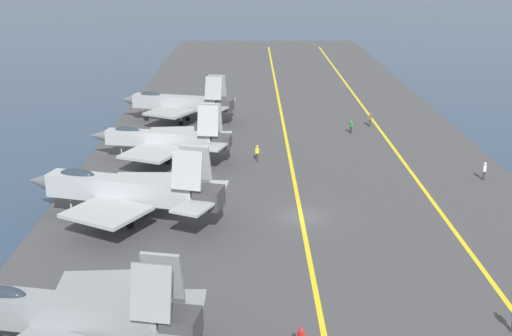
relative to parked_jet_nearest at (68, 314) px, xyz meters
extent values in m
plane|color=navy|center=(19.25, -14.04, -2.84)|extent=(2000.00, 2000.00, 0.00)
cube|color=#424244|center=(19.25, -14.04, -2.64)|extent=(228.40, 43.43, 0.40)
cube|color=yellow|center=(19.25, -25.98, -2.43)|extent=(205.56, 1.01, 0.01)
cube|color=yellow|center=(19.25, -14.04, -2.43)|extent=(205.56, 0.36, 0.01)
cube|color=gray|center=(0.07, 0.33, 0.01)|extent=(3.89, 11.34, 1.75)
cube|color=#38383A|center=(-1.22, -6.21, 0.01)|extent=(2.33, 2.17, 1.49)
ellipsoid|color=#232D38|center=(0.73, 3.68, 0.84)|extent=(1.47, 2.86, 0.96)
cube|color=gray|center=(3.35, -0.70, -0.56)|extent=(5.33, 5.10, 0.28)
cube|color=gray|center=(-1.89, -4.84, 2.36)|extent=(1.30, 2.26, 2.91)
cube|color=gray|center=(-0.09, -5.20, 2.36)|extent=(1.30, 2.26, 2.91)
cube|color=gray|center=(1.10, -6.20, 0.01)|extent=(2.84, 2.18, 0.20)
cylinder|color=#B2B2B7|center=(1.05, -1.02, -1.65)|extent=(0.16, 0.16, 1.57)
cube|color=#9EA3A8|center=(18.47, 0.70, 0.35)|extent=(5.16, 12.69, 1.89)
cone|color=#5B5E60|center=(20.41, 7.78, 0.35)|extent=(2.36, 2.78, 1.79)
cube|color=#38383A|center=(16.49, -6.55, 0.35)|extent=(2.64, 2.55, 1.60)
ellipsoid|color=#232D38|center=(19.49, 4.40, 1.25)|extent=(1.81, 3.24, 1.04)
cube|color=#9EA3A8|center=(15.10, 1.18, -0.26)|extent=(6.92, 7.15, 0.28)
cube|color=#9EA3A8|center=(21.62, -0.61, -0.26)|extent=(4.99, 5.57, 0.28)
cube|color=#9EA3A8|center=(15.89, -4.97, 2.81)|extent=(1.52, 2.55, 2.98)
cube|color=#9EA3A8|center=(17.81, -5.50, 2.81)|extent=(1.52, 2.55, 2.98)
cube|color=#9EA3A8|center=(14.36, -5.44, 0.35)|extent=(3.55, 3.36, 0.20)
cube|color=#9EA3A8|center=(18.89, -6.68, 0.35)|extent=(3.01, 2.64, 0.20)
cylinder|color=#B2B2B7|center=(19.71, 5.23, -1.51)|extent=(0.16, 0.16, 1.84)
cylinder|color=black|center=(19.71, 5.23, -2.14)|extent=(0.37, 0.64, 0.60)
cylinder|color=#B2B2B7|center=(16.86, -0.19, -1.51)|extent=(0.16, 0.16, 1.84)
cylinder|color=black|center=(16.86, -0.19, -2.14)|extent=(0.37, 0.64, 0.60)
cylinder|color=#B2B2B7|center=(19.41, -0.89, -1.51)|extent=(0.16, 0.16, 1.84)
cylinder|color=black|center=(19.41, -0.89, -2.14)|extent=(0.37, 0.64, 0.60)
cube|color=#9EA3A8|center=(34.63, -0.17, 0.03)|extent=(3.34, 11.46, 1.50)
cone|color=#5B5E60|center=(35.70, 6.34, 0.03)|extent=(1.76, 2.35, 1.43)
cube|color=#38383A|center=(33.53, -6.84, 0.03)|extent=(2.01, 2.10, 1.28)
ellipsoid|color=#232D38|center=(35.19, 3.24, 0.74)|extent=(1.27, 2.86, 0.83)
cube|color=#9EA3A8|center=(31.11, 0.02, -0.46)|extent=(7.00, 6.69, 0.28)
cube|color=#9EA3A8|center=(38.02, -1.12, -0.46)|extent=(5.88, 5.34, 0.28)
cube|color=#9EA3A8|center=(32.95, -5.50, 2.35)|extent=(1.29, 2.28, 3.09)
cube|color=#9EA3A8|center=(34.51, -5.75, 2.35)|extent=(1.29, 2.28, 3.09)
cube|color=#9EA3A8|center=(31.48, -6.03, 0.03)|extent=(3.35, 2.96, 0.20)
cube|color=#9EA3A8|center=(35.73, -6.73, 0.03)|extent=(2.82, 2.18, 0.20)
cylinder|color=#B2B2B7|center=(35.32, 3.99, -1.58)|extent=(0.16, 0.16, 1.71)
cylinder|color=black|center=(35.32, 3.99, -2.14)|extent=(0.31, 0.63, 0.60)
cylinder|color=#B2B2B7|center=(33.40, -1.14, -1.58)|extent=(0.16, 0.16, 1.71)
cylinder|color=black|center=(33.40, -1.14, -2.14)|extent=(0.31, 0.63, 0.60)
cylinder|color=#B2B2B7|center=(35.48, -1.48, -1.58)|extent=(0.16, 0.16, 1.71)
cylinder|color=black|center=(35.48, -1.48, -2.14)|extent=(0.31, 0.63, 0.60)
cube|color=#93999E|center=(50.87, -0.10, 0.24)|extent=(4.45, 11.34, 1.70)
cone|color=#5B5E60|center=(52.50, 6.25, 0.24)|extent=(2.10, 2.47, 1.62)
cube|color=#38383A|center=(49.21, -6.60, 0.24)|extent=(2.35, 2.26, 1.45)
ellipsoid|color=#232D38|center=(51.72, 3.22, 1.04)|extent=(1.59, 2.89, 0.94)
cube|color=#93999E|center=(47.69, 0.32, -0.32)|extent=(6.42, 6.51, 0.28)
cube|color=#93999E|center=(53.86, -1.26, -0.32)|extent=(4.70, 4.91, 0.28)
cube|color=#93999E|center=(48.65, -5.19, 2.53)|extent=(1.39, 2.29, 2.84)
cube|color=#93999E|center=(50.38, -5.64, 2.53)|extent=(1.39, 2.29, 2.84)
cube|color=#93999E|center=(47.14, -5.59, 0.24)|extent=(3.43, 3.10, 0.20)
cube|color=#93999E|center=(51.50, -6.71, 0.24)|extent=(2.95, 2.34, 0.20)
cylinder|color=#B2B2B7|center=(51.91, 3.96, -1.53)|extent=(0.16, 0.16, 1.82)
cylinder|color=black|center=(51.91, 3.96, -2.14)|extent=(0.36, 0.64, 0.60)
cylinder|color=#B2B2B7|center=(49.44, -0.91, -1.53)|extent=(0.16, 0.16, 1.82)
cylinder|color=black|center=(49.44, -0.91, -2.14)|extent=(0.36, 0.64, 0.60)
cylinder|color=#B2B2B7|center=(51.74, -1.50, -1.53)|extent=(0.16, 0.16, 1.82)
cylinder|color=black|center=(51.74, -1.50, -2.14)|extent=(0.36, 0.64, 0.60)
cylinder|color=#383328|center=(48.60, -24.97, -1.98)|extent=(0.24, 0.24, 0.91)
cube|color=brown|center=(48.60, -24.97, -1.22)|extent=(0.39, 0.45, 0.61)
sphere|color=tan|center=(48.60, -24.97, -0.78)|extent=(0.22, 0.22, 0.22)
sphere|color=brown|center=(48.60, -24.97, -0.72)|extent=(0.24, 0.24, 0.24)
sphere|color=#9E7051|center=(-0.21, -12.55, -0.88)|extent=(0.22, 0.22, 0.22)
sphere|color=red|center=(-0.21, -12.55, -0.82)|extent=(0.24, 0.24, 0.24)
cylinder|color=#383328|center=(34.31, -10.51, -1.98)|extent=(0.24, 0.24, 0.90)
cube|color=yellow|center=(34.31, -10.51, -1.25)|extent=(0.27, 0.39, 0.56)
sphere|color=beige|center=(34.31, -10.51, -0.85)|extent=(0.22, 0.22, 0.22)
sphere|color=yellow|center=(34.31, -10.51, -0.79)|extent=(0.24, 0.24, 0.24)
cylinder|color=#383328|center=(28.25, -32.47, -1.99)|extent=(0.24, 0.24, 0.89)
cube|color=white|center=(28.25, -32.47, -1.25)|extent=(0.43, 0.35, 0.60)
sphere|color=beige|center=(28.25, -32.47, -0.82)|extent=(0.22, 0.22, 0.22)
sphere|color=white|center=(28.25, -32.47, -0.76)|extent=(0.24, 0.24, 0.24)
cylinder|color=#232328|center=(45.31, -22.06, -1.99)|extent=(0.24, 0.24, 0.90)
cube|color=green|center=(45.31, -22.06, -1.27)|extent=(0.46, 0.42, 0.55)
sphere|color=tan|center=(45.31, -22.06, -0.86)|extent=(0.22, 0.22, 0.22)
sphere|color=green|center=(45.31, -22.06, -0.80)|extent=(0.24, 0.24, 0.24)
camera|label=1|loc=(-30.28, -9.86, 18.42)|focal=45.00mm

